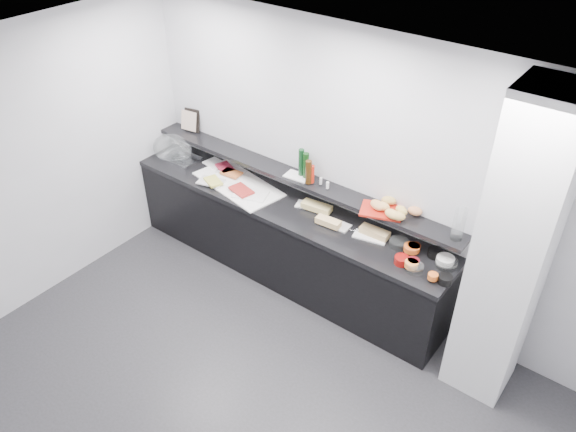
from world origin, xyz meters
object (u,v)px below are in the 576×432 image
Objects in this scene: bread_tray at (381,211)px; carafe at (459,224)px; cloche_base at (180,158)px; sandwich_plate_mid at (333,223)px; framed_print at (192,120)px; condiment_tray at (297,176)px.

carafe is (0.70, 0.03, 0.14)m from bread_tray.
sandwich_plate_mid is at bearing -0.53° from cloche_base.
sandwich_plate_mid is at bearing -20.71° from framed_print.
carafe reaches higher than cloche_base.
sandwich_plate_mid is at bearing -21.18° from condiment_tray.
framed_print is 3.19m from carafe.
cloche_base is 2.05m from sandwich_plate_mid.
cloche_base is 1.66× the size of framed_print.
bread_tray is 1.23× the size of carafe.
bread_tray is at bearing 2.30° from cloche_base.
condiment_tray is (1.54, -0.09, -0.12)m from framed_print.
sandwich_plate_mid is 1.09× the size of carafe.
bread_tray is at bearing -6.98° from condiment_tray.
carafe is (3.16, 0.18, 0.38)m from cloche_base.
condiment_tray is 1.66m from carafe.
carafe is at bearing -5.43° from condiment_tray.
carafe is (1.65, 0.00, 0.14)m from condiment_tray.
carafe is at bearing 5.50° from sandwich_plate_mid.
carafe reaches higher than condiment_tray.
sandwich_plate_mid is 1.19m from carafe.
condiment_tray is 0.96m from bread_tray.
framed_print is 2.50m from bread_tray.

